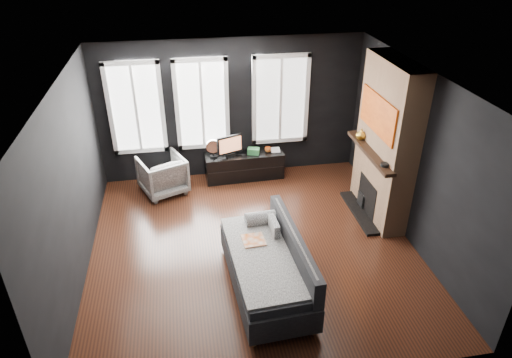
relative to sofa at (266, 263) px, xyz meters
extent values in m
plane|color=black|center=(-0.02, 0.95, -0.44)|extent=(5.00, 5.00, 0.00)
plane|color=white|center=(-0.02, 0.95, 2.26)|extent=(5.00, 5.00, 0.00)
cube|color=black|center=(-0.02, 3.45, 0.91)|extent=(5.00, 0.02, 2.70)
cube|color=black|center=(-2.52, 0.95, 0.91)|extent=(0.02, 5.00, 2.70)
cube|color=black|center=(2.48, 0.95, 0.91)|extent=(0.02, 5.00, 2.70)
cube|color=gray|center=(0.20, 0.45, 0.19)|extent=(0.10, 0.37, 0.36)
imported|color=silver|center=(-1.40, 2.90, -0.05)|extent=(0.98, 0.95, 0.79)
imported|color=#CB591C|center=(0.65, 3.19, 0.15)|extent=(0.14, 0.11, 0.13)
imported|color=beige|center=(0.72, 3.23, 0.20)|extent=(0.18, 0.04, 0.24)
cube|color=#2F793F|center=(0.36, 3.14, 0.14)|extent=(0.25, 0.20, 0.12)
imported|color=gold|center=(2.03, 2.00, 0.88)|extent=(0.22, 0.23, 0.18)
cylinder|color=black|center=(2.03, 1.00, 0.81)|extent=(0.17, 0.17, 0.04)
camera|label=1|loc=(-0.95, -4.71, 4.05)|focal=32.00mm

